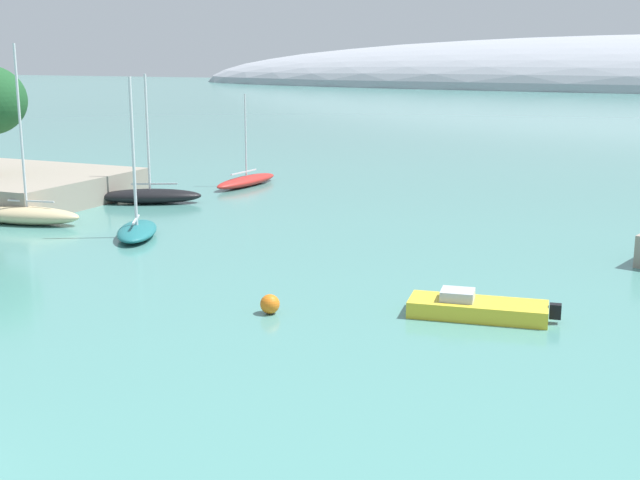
{
  "coord_description": "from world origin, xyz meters",
  "views": [
    {
      "loc": [
        17.05,
        -11.45,
        10.13
      ],
      "look_at": [
        2.23,
        21.5,
        1.99
      ],
      "focal_mm": 46.57,
      "sensor_mm": 36.0,
      "label": 1
    }
  ],
  "objects_px": {
    "sailboat_red_outer_mooring": "(246,180)",
    "motorboat_yellow_alongside_breakwater": "(477,308)",
    "sailboat_black_mid_mooring": "(150,195)",
    "sailboat_teal_near_shore": "(137,229)",
    "mooring_buoy_orange": "(270,304)",
    "sailboat_sand_end_of_line": "(27,214)"
  },
  "relations": [
    {
      "from": "sailboat_teal_near_shore",
      "to": "motorboat_yellow_alongside_breakwater",
      "type": "relative_size",
      "value": 1.5
    },
    {
      "from": "sailboat_black_mid_mooring",
      "to": "sailboat_sand_end_of_line",
      "type": "bearing_deg",
      "value": 47.39
    },
    {
      "from": "sailboat_sand_end_of_line",
      "to": "mooring_buoy_orange",
      "type": "relative_size",
      "value": 13.65
    },
    {
      "from": "sailboat_teal_near_shore",
      "to": "sailboat_red_outer_mooring",
      "type": "height_order",
      "value": "sailboat_teal_near_shore"
    },
    {
      "from": "sailboat_teal_near_shore",
      "to": "mooring_buoy_orange",
      "type": "height_order",
      "value": "sailboat_teal_near_shore"
    },
    {
      "from": "motorboat_yellow_alongside_breakwater",
      "to": "mooring_buoy_orange",
      "type": "bearing_deg",
      "value": 12.33
    },
    {
      "from": "sailboat_red_outer_mooring",
      "to": "sailboat_black_mid_mooring",
      "type": "bearing_deg",
      "value": 171.04
    },
    {
      "from": "motorboat_yellow_alongside_breakwater",
      "to": "sailboat_sand_end_of_line",
      "type": "bearing_deg",
      "value": -21.76
    },
    {
      "from": "sailboat_red_outer_mooring",
      "to": "mooring_buoy_orange",
      "type": "height_order",
      "value": "sailboat_red_outer_mooring"
    },
    {
      "from": "sailboat_sand_end_of_line",
      "to": "sailboat_black_mid_mooring",
      "type": "bearing_deg",
      "value": -118.0
    },
    {
      "from": "sailboat_red_outer_mooring",
      "to": "sailboat_sand_end_of_line",
      "type": "relative_size",
      "value": 0.72
    },
    {
      "from": "sailboat_red_outer_mooring",
      "to": "motorboat_yellow_alongside_breakwater",
      "type": "height_order",
      "value": "sailboat_red_outer_mooring"
    },
    {
      "from": "sailboat_teal_near_shore",
      "to": "sailboat_sand_end_of_line",
      "type": "relative_size",
      "value": 0.83
    },
    {
      "from": "sailboat_teal_near_shore",
      "to": "sailboat_sand_end_of_line",
      "type": "distance_m",
      "value": 8.26
    },
    {
      "from": "sailboat_teal_near_shore",
      "to": "mooring_buoy_orange",
      "type": "bearing_deg",
      "value": -154.22
    },
    {
      "from": "motorboat_yellow_alongside_breakwater",
      "to": "mooring_buoy_orange",
      "type": "xyz_separation_m",
      "value": [
        -7.63,
        -2.95,
        0.03
      ]
    },
    {
      "from": "sailboat_black_mid_mooring",
      "to": "sailboat_teal_near_shore",
      "type": "bearing_deg",
      "value": 94.51
    },
    {
      "from": "sailboat_red_outer_mooring",
      "to": "sailboat_sand_end_of_line",
      "type": "xyz_separation_m",
      "value": [
        -4.81,
        -18.54,
        0.19
      ]
    },
    {
      "from": "sailboat_red_outer_mooring",
      "to": "mooring_buoy_orange",
      "type": "distance_m",
      "value": 32.85
    },
    {
      "from": "sailboat_teal_near_shore",
      "to": "sailboat_black_mid_mooring",
      "type": "xyz_separation_m",
      "value": [
        -5.74,
        9.32,
        0.09
      ]
    },
    {
      "from": "mooring_buoy_orange",
      "to": "sailboat_sand_end_of_line",
      "type": "bearing_deg",
      "value": 155.89
    },
    {
      "from": "sailboat_red_outer_mooring",
      "to": "motorboat_yellow_alongside_breakwater",
      "type": "distance_m",
      "value": 35.16
    }
  ]
}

